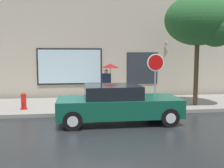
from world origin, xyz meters
name	(u,v)px	position (x,y,z in m)	size (l,w,h in m)	color
ground_plane	(105,122)	(0.00, 0.00, 0.00)	(60.00, 60.00, 0.00)	black
sidewalk	(98,105)	(0.00, 3.00, 0.07)	(20.00, 4.00, 0.15)	gray
building_facade	(94,36)	(-0.01, 5.50, 3.48)	(20.00, 0.67, 7.00)	#B2A893
parked_car	(117,104)	(0.44, -0.12, 0.68)	(4.38, 1.89, 1.37)	#0F4C38
fire_hydrant	(24,101)	(-3.25, 2.02, 0.50)	(0.30, 0.44, 0.71)	red
pedestrian_with_umbrella	(109,71)	(0.62, 3.84, 1.62)	(0.95, 0.95, 1.87)	black
street_tree	(202,22)	(4.55, 1.93, 3.91)	(3.01, 2.56, 4.98)	#4C3823
stop_sign	(155,70)	(2.40, 1.71, 1.81)	(0.76, 0.10, 2.35)	gray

